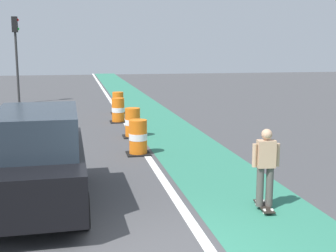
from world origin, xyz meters
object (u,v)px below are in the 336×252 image
object	(u,v)px
traffic_barrel_far	(118,103)
traffic_barrel_back	(118,110)
traffic_barrel_mid	(133,123)
traffic_light_corner	(16,44)
traffic_barrel_front	(138,138)
skateboarder_on_lane	(266,167)
parked_suv_nearest	(38,158)

from	to	relation	value
traffic_barrel_far	traffic_barrel_back	bearing A→B (deg)	-95.19
traffic_barrel_mid	traffic_light_corner	xyz separation A→B (m)	(-5.43, 11.58, 2.97)
traffic_barrel_front	traffic_barrel_mid	distance (m)	2.77
skateboarder_on_lane	traffic_light_corner	world-z (taller)	traffic_light_corner
skateboarder_on_lane	traffic_light_corner	bearing A→B (deg)	109.97
skateboarder_on_lane	traffic_barrel_front	bearing A→B (deg)	109.57
traffic_barrel_front	traffic_barrel_mid	world-z (taller)	same
parked_suv_nearest	traffic_barrel_front	xyz separation A→B (m)	(2.65, 4.13, -0.50)
traffic_barrel_far	traffic_barrel_front	bearing A→B (deg)	-91.30
traffic_barrel_mid	traffic_barrel_back	world-z (taller)	same
parked_suv_nearest	traffic_barrel_front	world-z (taller)	parked_suv_nearest
traffic_barrel_back	traffic_light_corner	world-z (taller)	traffic_light_corner
traffic_light_corner	traffic_barrel_far	bearing A→B (deg)	-44.58
traffic_barrel_far	traffic_light_corner	distance (m)	8.22
skateboarder_on_lane	traffic_barrel_far	xyz separation A→B (m)	(-1.68, 14.27, -0.38)
traffic_barrel_back	parked_suv_nearest	bearing A→B (deg)	-104.09
traffic_barrel_mid	traffic_barrel_back	size ratio (longest dim) A/B	1.00
traffic_barrel_front	traffic_barrel_far	bearing A→B (deg)	88.70
skateboarder_on_lane	traffic_barrel_far	size ratio (longest dim) A/B	1.55
traffic_barrel_front	traffic_barrel_mid	size ratio (longest dim) A/B	1.00
traffic_barrel_front	traffic_barrel_back	distance (m)	6.22
traffic_barrel_mid	parked_suv_nearest	bearing A→B (deg)	-112.23
traffic_barrel_front	traffic_barrel_back	world-z (taller)	same
parked_suv_nearest	traffic_barrel_mid	size ratio (longest dim) A/B	4.25
traffic_barrel_mid	traffic_barrel_far	size ratio (longest dim) A/B	1.00
parked_suv_nearest	traffic_barrel_far	size ratio (longest dim) A/B	4.25
parked_suv_nearest	traffic_light_corner	size ratio (longest dim) A/B	0.91
traffic_barrel_back	skateboarder_on_lane	bearing A→B (deg)	-80.49
parked_suv_nearest	traffic_barrel_back	bearing A→B (deg)	75.91
traffic_barrel_back	traffic_barrel_far	distance (m)	2.76
parked_suv_nearest	traffic_barrel_back	size ratio (longest dim) A/B	4.25
traffic_barrel_back	traffic_light_corner	size ratio (longest dim) A/B	0.21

